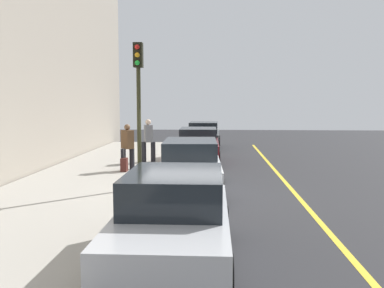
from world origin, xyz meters
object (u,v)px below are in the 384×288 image
parked_car_white (190,165)px  parked_car_silver (174,217)px  pedestrian_grey_coat (148,139)px  parked_car_maroon (198,145)px  traffic_light_pole (139,91)px  rolling_suitcase (124,165)px  pedestrian_brown_coat (127,146)px  parked_car_charcoal (204,135)px

parked_car_white → parked_car_silver: size_ratio=1.13×
parked_car_white → pedestrian_grey_coat: (-4.81, -2.07, 0.35)m
parked_car_maroon → parked_car_silver: 11.84m
parked_car_silver → traffic_light_pole: 5.87m
pedestrian_grey_coat → traffic_light_pole: size_ratio=0.43×
parked_car_white → rolling_suitcase: 3.46m
parked_car_silver → pedestrian_grey_coat: (-10.69, -2.14, 0.36)m
parked_car_silver → pedestrian_grey_coat: pedestrian_grey_coat is taller
parked_car_maroon → pedestrian_brown_coat: pedestrian_brown_coat is taller
pedestrian_grey_coat → pedestrian_brown_coat: pedestrian_grey_coat is taller
parked_car_silver → pedestrian_grey_coat: bearing=-168.7°
pedestrian_grey_coat → parked_car_white: bearing=23.3°
rolling_suitcase → parked_car_maroon: bearing=145.0°
traffic_light_pole → parked_car_charcoal: bearing=172.8°
parked_car_charcoal → parked_car_silver: size_ratio=1.01×
parked_car_white → pedestrian_grey_coat: 5.25m
parked_car_silver → pedestrian_grey_coat: 10.91m
parked_car_charcoal → parked_car_white: (11.59, -0.09, 0.00)m
parked_car_white → rolling_suitcase: size_ratio=5.62×
traffic_light_pole → parked_car_maroon: bearing=167.6°
parked_car_charcoal → parked_car_white: bearing=-0.4°
pedestrian_brown_coat → rolling_suitcase: (0.36, -0.06, -0.67)m
parked_car_charcoal → pedestrian_grey_coat: bearing=-17.6°
parked_car_white → parked_car_maroon: bearing=180.0°
traffic_light_pole → rolling_suitcase: traffic_light_pole is taller
parked_car_maroon → rolling_suitcase: 4.50m
pedestrian_brown_coat → traffic_light_pole: 4.00m
parked_car_charcoal → rolling_suitcase: parked_car_charcoal is taller
pedestrian_grey_coat → rolling_suitcase: pedestrian_grey_coat is taller
pedestrian_brown_coat → pedestrian_grey_coat: bearing=168.5°
parked_car_maroon → pedestrian_brown_coat: 4.17m
parked_car_silver → pedestrian_brown_coat: bearing=-163.2°
parked_car_white → pedestrian_grey_coat: size_ratio=2.65×
parked_car_charcoal → traffic_light_pole: (12.28, -1.54, 2.26)m
parked_car_maroon → parked_car_white: same height
parked_car_white → parked_car_charcoal: bearing=179.6°
pedestrian_grey_coat → parked_car_charcoal: bearing=162.4°
parked_car_silver → rolling_suitcase: (-8.17, -2.64, -0.36)m
parked_car_white → pedestrian_brown_coat: bearing=-136.5°
pedestrian_grey_coat → traffic_light_pole: bearing=6.3°
traffic_light_pole → parked_car_silver: bearing=16.4°
parked_car_maroon → pedestrian_grey_coat: bearing=-60.9°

